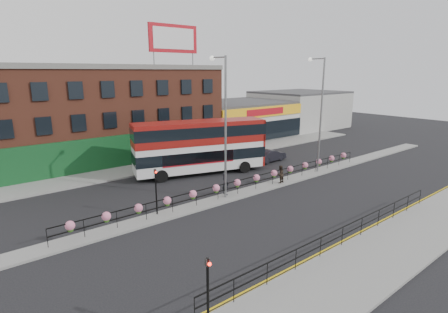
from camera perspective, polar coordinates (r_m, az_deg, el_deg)
ground at (r=28.84m, az=3.76°, el=-5.94°), size 120.00×120.00×0.00m
south_pavement at (r=22.26m, az=25.71°, el=-13.33°), size 60.00×4.00×0.15m
north_pavement at (r=38.11m, az=-8.51°, el=-1.04°), size 60.00×4.00×0.15m
median at (r=28.81m, az=3.76°, el=-5.80°), size 60.00×1.60×0.15m
yellow_line_inner at (r=23.21m, az=20.51°, el=-11.87°), size 60.00×0.10×0.01m
yellow_line_outer at (r=23.13m, az=20.90°, el=-12.00°), size 60.00×0.10×0.01m
brick_building at (r=42.67m, az=-18.93°, el=6.86°), size 25.00×12.21×10.30m
supermarket at (r=53.13m, az=2.04°, el=6.11°), size 15.00×12.25×5.30m
warehouse_east at (r=63.70m, az=12.17°, el=7.54°), size 14.50×12.00×6.30m
billboard at (r=40.87m, az=-8.25°, el=18.50°), size 6.00×0.29×4.40m
median_railing at (r=28.50m, az=3.79°, el=-3.96°), size 30.04×0.56×1.23m
south_railing at (r=21.06m, az=18.81°, el=-11.56°), size 20.04×0.05×1.12m
double_decker_bus at (r=33.50m, az=-3.88°, el=2.43°), size 12.96×6.47×5.12m
car at (r=38.78m, az=7.56°, el=0.17°), size 2.11×4.33×1.35m
pedestrian_a at (r=27.67m, az=0.22°, el=-4.41°), size 0.76×0.56×1.85m
pedestrian_b at (r=30.98m, az=9.16°, el=-2.86°), size 0.95×0.83×1.58m
lamp_column_west at (r=26.12m, az=-0.12°, el=6.66°), size 0.38×1.87×10.68m
lamp_column_east at (r=34.46m, az=15.28°, el=8.05°), size 0.39×1.90×10.82m
traffic_light_south at (r=13.17m, az=-2.66°, el=-19.56°), size 0.15×0.28×3.65m
traffic_light_median at (r=23.97m, az=-11.10°, el=-4.08°), size 0.15×0.28×3.65m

